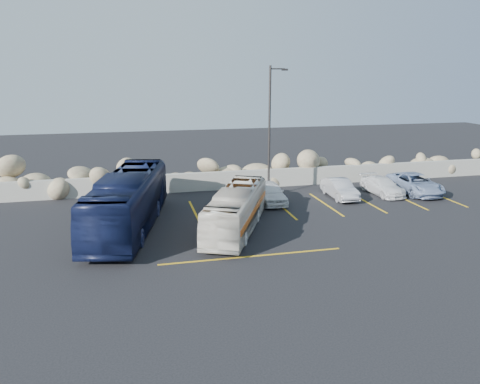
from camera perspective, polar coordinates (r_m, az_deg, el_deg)
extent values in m
plane|color=black|center=(20.22, 4.42, -7.79)|extent=(90.00, 90.00, 0.00)
cube|color=gray|center=(31.17, -2.24, 1.41)|extent=(60.00, 0.40, 1.20)
cube|color=gold|center=(26.16, -5.49, -2.57)|extent=(0.12, 5.00, 0.01)
cube|color=gold|center=(27.28, 5.18, -1.85)|extent=(0.12, 5.00, 0.01)
cube|color=gold|center=(28.22, 10.39, -1.47)|extent=(0.12, 5.00, 0.01)
cube|color=gold|center=(29.34, 15.05, -1.12)|extent=(0.12, 5.00, 0.01)
cube|color=gold|center=(30.64, 19.34, -0.79)|extent=(0.12, 5.00, 0.01)
cube|color=gold|center=(32.10, 23.27, -0.49)|extent=(0.12, 5.00, 0.01)
cube|color=gold|center=(20.14, 1.51, -7.84)|extent=(8.00, 0.12, 0.01)
cylinder|color=#2D2928|center=(28.76, 3.59, 7.17)|extent=(0.14, 0.14, 8.00)
cylinder|color=#2D2928|center=(28.66, 4.61, 14.75)|extent=(0.90, 0.08, 0.08)
cube|color=#2D2928|center=(28.80, 5.49, 14.63)|extent=(0.35, 0.18, 0.12)
imported|color=beige|center=(22.99, -0.45, -2.16)|extent=(4.82, 7.69, 2.13)
imported|color=#101635|center=(23.87, -13.47, -1.08)|extent=(4.50, 10.38, 2.82)
imported|color=white|center=(28.04, 3.68, -0.05)|extent=(1.56, 3.70, 1.25)
imported|color=#B3B2B7|center=(29.71, 12.06, 0.41)|extent=(1.35, 3.59, 1.17)
imported|color=white|center=(31.28, 16.96, 0.71)|extent=(1.72, 3.80, 1.08)
imported|color=#8093B5|center=(32.24, 20.55, 0.98)|extent=(2.20, 4.58, 1.26)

